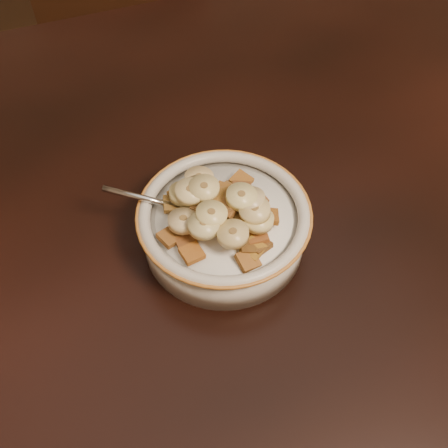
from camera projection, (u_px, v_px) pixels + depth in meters
name	position (u px, v px, depth m)	size (l,w,h in m)	color
floor	(281.00, 382.00, 1.27)	(4.00, 4.50, 0.10)	#422816
table	(335.00, 168.00, 0.65)	(1.40, 0.90, 0.04)	black
chair	(150.00, 76.00, 1.18)	(0.42, 0.42, 0.95)	black
cereal_bowl	(224.00, 229.00, 0.54)	(0.17, 0.17, 0.04)	silver
milk	(224.00, 217.00, 0.52)	(0.14, 0.14, 0.00)	white
spoon	(198.00, 211.00, 0.52)	(0.03, 0.04, 0.01)	#B7B7B7
cereal_square_0	(248.00, 261.00, 0.48)	(0.02, 0.02, 0.01)	brown
cereal_square_1	(256.00, 220.00, 0.50)	(0.02, 0.02, 0.01)	olive
cereal_square_2	(250.00, 245.00, 0.49)	(0.02, 0.02, 0.01)	brown
cereal_square_3	(224.00, 208.00, 0.50)	(0.02, 0.02, 0.01)	brown
cereal_square_4	(253.00, 249.00, 0.49)	(0.02, 0.02, 0.01)	#986A1E
cereal_square_5	(256.00, 199.00, 0.52)	(0.02, 0.02, 0.01)	brown
cereal_square_6	(257.00, 236.00, 0.49)	(0.02, 0.02, 0.01)	brown
cereal_square_7	(203.00, 208.00, 0.50)	(0.02, 0.02, 0.01)	brown
cereal_square_8	(242.00, 189.00, 0.52)	(0.02, 0.02, 0.01)	brown
cereal_square_9	(192.00, 253.00, 0.48)	(0.02, 0.02, 0.01)	#9D6220
cereal_square_10	(223.00, 192.00, 0.52)	(0.02, 0.02, 0.01)	brown
cereal_square_11	(179.00, 194.00, 0.53)	(0.02, 0.02, 0.01)	#8C5C1D
cereal_square_12	(221.00, 198.00, 0.50)	(0.02, 0.02, 0.01)	brown
cereal_square_13	(269.00, 216.00, 0.51)	(0.02, 0.02, 0.01)	brown
cereal_square_14	(241.00, 181.00, 0.54)	(0.02, 0.02, 0.01)	#905D1B
cereal_square_15	(173.00, 204.00, 0.52)	(0.02, 0.02, 0.01)	brown
cereal_square_16	(227.00, 191.00, 0.51)	(0.02, 0.02, 0.01)	brown
cereal_square_17	(227.00, 209.00, 0.49)	(0.02, 0.02, 0.01)	brown
cereal_square_18	(259.00, 245.00, 0.49)	(0.02, 0.02, 0.01)	brown
cereal_square_19	(246.00, 220.00, 0.50)	(0.02, 0.02, 0.01)	brown
cereal_square_20	(188.00, 245.00, 0.49)	(0.02, 0.02, 0.01)	brown
cereal_square_21	(226.00, 232.00, 0.49)	(0.02, 0.02, 0.01)	brown
cereal_square_22	(170.00, 237.00, 0.49)	(0.02, 0.02, 0.01)	brown
banana_slice_0	(184.00, 221.00, 0.49)	(0.03, 0.03, 0.01)	#CDB47F
banana_slice_1	(250.00, 200.00, 0.49)	(0.03, 0.03, 0.01)	#D8C181
banana_slice_2	(233.00, 234.00, 0.47)	(0.03, 0.03, 0.01)	tan
banana_slice_3	(184.00, 193.00, 0.51)	(0.03, 0.03, 0.01)	#CEC479
banana_slice_4	(241.00, 197.00, 0.49)	(0.03, 0.03, 0.01)	#FFEBAC
banana_slice_5	(204.00, 225.00, 0.48)	(0.03, 0.03, 0.01)	beige
banana_slice_6	(199.00, 179.00, 0.53)	(0.03, 0.03, 0.01)	#FFD77A
banana_slice_7	(212.00, 215.00, 0.48)	(0.03, 0.03, 0.01)	beige
banana_slice_8	(255.00, 211.00, 0.49)	(0.03, 0.03, 0.01)	beige
banana_slice_9	(199.00, 187.00, 0.51)	(0.03, 0.03, 0.01)	beige
banana_slice_10	(204.00, 188.00, 0.50)	(0.03, 0.03, 0.01)	#D8CA6C
banana_slice_11	(190.00, 192.00, 0.50)	(0.03, 0.03, 0.01)	#FFF5AC
banana_slice_12	(258.00, 220.00, 0.49)	(0.03, 0.03, 0.01)	beige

